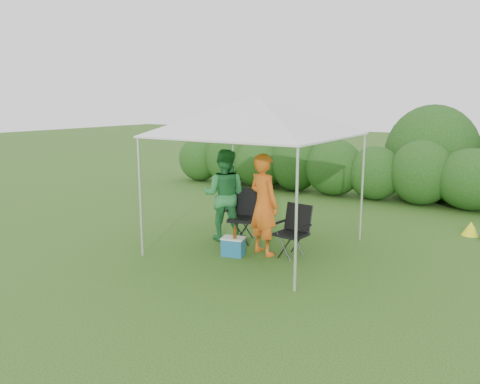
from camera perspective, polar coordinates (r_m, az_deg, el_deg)
The scene contains 10 objects.
ground at distance 8.51m, azimuth 0.37°, elevation -7.62°, with size 70.00×70.00×0.00m, color #39631F.
hedge at distance 13.62m, azimuth 14.31°, elevation 2.72°, with size 12.54×1.53×1.80m.
canopy at distance 8.49m, azimuth 2.19°, elevation 9.29°, with size 3.10×3.10×2.83m.
chair_right at distance 8.38m, azimuth 6.62°, elevation -4.26°, with size 0.62×0.57×0.92m.
chair_left at distance 9.20m, azimuth 0.57°, elevation -2.39°, with size 0.77×0.74×1.03m.
man at distance 8.32m, azimuth 2.90°, elevation -1.52°, with size 0.67×0.44×1.83m, color orange.
woman at distance 9.21m, azimuth -1.93°, elevation -0.35°, with size 0.88×0.68×1.81m, color #2A8340.
cooler at distance 8.40m, azimuth -0.83°, elevation -6.64°, with size 0.46×0.37×0.34m.
bottle at distance 8.26m, azimuth -0.64°, elevation -4.89°, with size 0.06×0.06×0.24m, color #592D0C.
lawn_toy at distance 10.68m, azimuth 26.68°, elevation -4.16°, with size 0.58×0.49×0.29m.
Camera 1 is at (4.23, -6.86, 2.73)m, focal length 35.00 mm.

